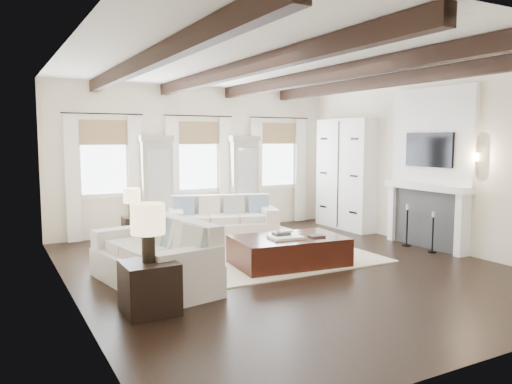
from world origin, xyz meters
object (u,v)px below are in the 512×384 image
side_table_front (149,287)px  sofa_back (223,223)px  sofa_left (157,258)px  ottoman (289,251)px  side_table_back (133,231)px

side_table_front → sofa_back: bearing=53.4°
sofa_back → sofa_left: (-2.08, -2.31, 0.02)m
sofa_left → side_table_front: bearing=-112.1°
ottoman → side_table_back: (-1.81, 2.81, 0.04)m
sofa_left → side_table_back: size_ratio=4.30×
sofa_back → side_table_front: sofa_back is taller
side_table_back → ottoman: bearing=-57.2°
sofa_left → ottoman: sofa_left is taller
side_table_front → sofa_left: bearing=67.9°
sofa_back → ottoman: 2.28m
side_table_back → sofa_back: bearing=-17.8°
ottoman → side_table_front: size_ratio=2.88×
sofa_left → side_table_back: (0.40, 2.85, -0.11)m
sofa_left → ottoman: (2.21, 0.04, -0.15)m
ottoman → side_table_front: 2.87m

